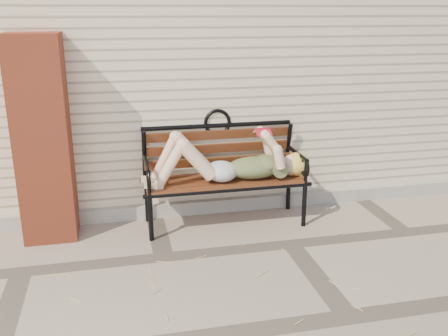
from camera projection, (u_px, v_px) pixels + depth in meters
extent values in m
plane|color=gray|center=(291.00, 244.00, 4.89)|extent=(80.00, 80.00, 0.00)
cube|color=beige|center=(224.00, 60.00, 7.23)|extent=(8.00, 4.00, 3.00)
cube|color=gray|center=(263.00, 202.00, 5.77)|extent=(8.00, 0.10, 0.15)
cube|color=#AF4327|center=(43.00, 140.00, 4.81)|extent=(0.50, 0.50, 2.00)
cylinder|color=black|center=(151.00, 218.00, 4.90)|extent=(0.05, 0.05, 0.49)
cylinder|color=black|center=(147.00, 200.00, 5.36)|extent=(0.05, 0.05, 0.49)
cylinder|color=black|center=(304.00, 204.00, 5.24)|extent=(0.05, 0.05, 0.49)
cylinder|color=black|center=(288.00, 189.00, 5.69)|extent=(0.05, 0.05, 0.49)
cube|color=#612E19|center=(225.00, 180.00, 5.22)|extent=(1.65, 0.53, 0.03)
cylinder|color=black|center=(230.00, 190.00, 5.00)|extent=(1.74, 0.04, 0.04)
cylinder|color=black|center=(220.00, 175.00, 5.46)|extent=(1.74, 0.04, 0.04)
torus|color=black|center=(217.00, 123.00, 5.40)|extent=(0.30, 0.04, 0.30)
ellipsoid|color=#093944|center=(254.00, 168.00, 5.22)|extent=(0.59, 0.34, 0.23)
ellipsoid|color=#093944|center=(266.00, 163.00, 5.23)|extent=(0.28, 0.33, 0.17)
ellipsoid|color=#BBBCC1|center=(221.00, 171.00, 5.15)|extent=(0.33, 0.37, 0.21)
sphere|color=#D1A68D|center=(292.00, 165.00, 5.30)|extent=(0.24, 0.24, 0.24)
ellipsoid|color=#EAC658|center=(297.00, 164.00, 5.31)|extent=(0.27, 0.28, 0.25)
cube|color=maroon|center=(263.00, 129.00, 5.11)|extent=(0.15, 0.02, 0.02)
cube|color=beige|center=(264.00, 133.00, 5.08)|extent=(0.15, 0.09, 0.05)
cube|color=beige|center=(261.00, 131.00, 5.16)|extent=(0.15, 0.09, 0.05)
cube|color=maroon|center=(264.00, 132.00, 5.07)|extent=(0.16, 0.10, 0.06)
cube|color=maroon|center=(261.00, 130.00, 5.16)|extent=(0.16, 0.10, 0.06)
cylinder|color=tan|center=(347.00, 265.00, 4.47)|extent=(0.08, 0.04, 0.01)
cylinder|color=tan|center=(183.00, 263.00, 4.51)|extent=(0.15, 0.05, 0.01)
cylinder|color=tan|center=(234.00, 254.00, 4.68)|extent=(0.16, 0.06, 0.01)
cylinder|color=tan|center=(356.00, 298.00, 3.97)|extent=(0.17, 0.03, 0.01)
cylinder|color=tan|center=(134.00, 296.00, 3.99)|extent=(0.11, 0.07, 0.01)
cylinder|color=tan|center=(200.00, 327.00, 3.61)|extent=(0.13, 0.12, 0.01)
cylinder|color=tan|center=(244.00, 287.00, 4.12)|extent=(0.14, 0.10, 0.01)
cylinder|color=tan|center=(252.00, 315.00, 3.74)|extent=(0.09, 0.03, 0.01)
cylinder|color=tan|center=(151.00, 307.00, 3.85)|extent=(0.03, 0.16, 0.01)
cylinder|color=tan|center=(264.00, 272.00, 4.35)|extent=(0.13, 0.04, 0.01)
cylinder|color=tan|center=(187.00, 313.00, 3.77)|extent=(0.12, 0.07, 0.01)
cylinder|color=tan|center=(69.00, 296.00, 4.00)|extent=(0.16, 0.02, 0.01)
cylinder|color=tan|center=(194.00, 309.00, 3.82)|extent=(0.07, 0.06, 0.01)
cylinder|color=tan|center=(65.00, 292.00, 4.05)|extent=(0.10, 0.08, 0.01)
cylinder|color=tan|center=(118.00, 265.00, 4.48)|extent=(0.10, 0.07, 0.01)
cylinder|color=tan|center=(187.00, 253.00, 4.70)|extent=(0.03, 0.12, 0.01)
cylinder|color=tan|center=(55.00, 294.00, 4.02)|extent=(0.08, 0.06, 0.01)
cylinder|color=tan|center=(145.00, 294.00, 4.02)|extent=(0.15, 0.08, 0.01)
cylinder|color=tan|center=(67.00, 274.00, 4.32)|extent=(0.08, 0.09, 0.01)
cylinder|color=tan|center=(365.00, 303.00, 3.89)|extent=(0.06, 0.07, 0.01)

